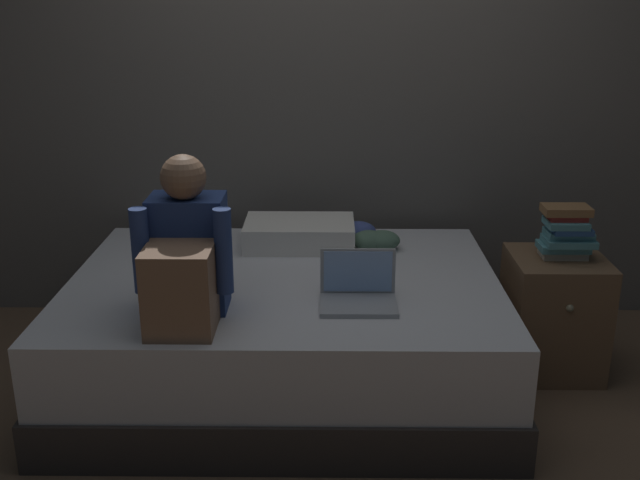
{
  "coord_description": "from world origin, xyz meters",
  "views": [
    {
      "loc": [
        -0.0,
        -2.87,
        1.8
      ],
      "look_at": [
        -0.04,
        0.1,
        0.79
      ],
      "focal_mm": 41.61,
      "sensor_mm": 36.0,
      "label": 1
    }
  ],
  "objects": [
    {
      "name": "clothes_pile",
      "position": [
        0.22,
        0.73,
        0.59
      ],
      "size": [
        0.3,
        0.29,
        0.1
      ],
      "color": "#3D4C8E",
      "rests_on": "bed"
    },
    {
      "name": "laptop",
      "position": [
        0.13,
        0.01,
        0.59
      ],
      "size": [
        0.32,
        0.23,
        0.22
      ],
      "color": "#9EA0A5",
      "rests_on": "bed"
    },
    {
      "name": "ground_plane",
      "position": [
        0.0,
        0.0,
        0.0
      ],
      "size": [
        8.0,
        8.0,
        0.0
      ],
      "primitive_type": "plane",
      "color": "brown"
    },
    {
      "name": "bed",
      "position": [
        -0.2,
        0.3,
        0.27
      ],
      "size": [
        2.0,
        1.5,
        0.54
      ],
      "color": "#332D2B",
      "rests_on": "ground_plane"
    },
    {
      "name": "book_stack",
      "position": [
        1.12,
        0.44,
        0.71
      ],
      "size": [
        0.25,
        0.17,
        0.26
      ],
      "color": "beige",
      "rests_on": "nightstand"
    },
    {
      "name": "person_sitting",
      "position": [
        -0.56,
        -0.13,
        0.79
      ],
      "size": [
        0.39,
        0.44,
        0.66
      ],
      "color": "navy",
      "rests_on": "bed"
    },
    {
      "name": "pillow",
      "position": [
        -0.15,
        0.75,
        0.6
      ],
      "size": [
        0.56,
        0.36,
        0.13
      ],
      "primitive_type": "cube",
      "color": "silver",
      "rests_on": "bed"
    },
    {
      "name": "nightstand",
      "position": [
        1.1,
        0.44,
        0.29
      ],
      "size": [
        0.44,
        0.46,
        0.59
      ],
      "color": "brown",
      "rests_on": "ground_plane"
    },
    {
      "name": "wall_back",
      "position": [
        0.0,
        1.2,
        1.35
      ],
      "size": [
        5.6,
        0.1,
        2.7
      ],
      "primitive_type": "cube",
      "color": "#605B56",
      "rests_on": "ground_plane"
    }
  ]
}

